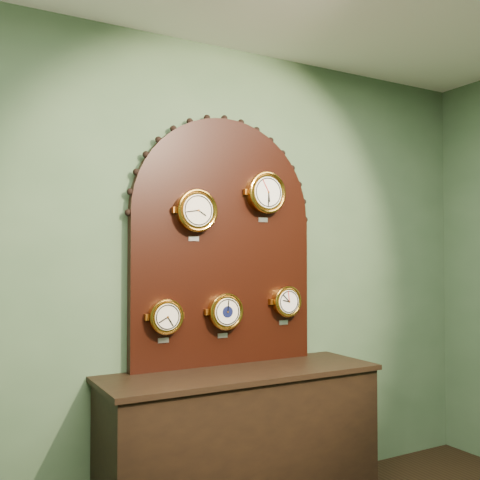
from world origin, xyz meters
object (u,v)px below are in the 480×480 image
shop_counter (242,446)px  hygrometer (166,317)px  display_board (224,233)px  barometer (225,311)px  tide_clock (286,301)px  roman_clock (196,211)px  arabic_clock (266,193)px

shop_counter → hygrometer: size_ratio=6.31×
display_board → barometer: size_ratio=5.61×
shop_counter → tide_clock: tide_clock is taller
shop_counter → hygrometer: 0.86m
roman_clock → tide_clock: size_ratio=1.21×
hygrometer → arabic_clock: bearing=-0.1°
hygrometer → barometer: size_ratio=0.93×
roman_clock → tide_clock: roman_clock is taller
arabic_clock → barometer: 0.78m
shop_counter → barometer: size_ratio=5.87×
display_board → tide_clock: size_ratio=6.12×
hygrometer → shop_counter: bearing=-20.7°
display_board → tide_clock: display_board is taller
roman_clock → hygrometer: size_ratio=1.20×
shop_counter → roman_clock: roman_clock is taller
hygrometer → barometer: barometer is taller
arabic_clock → tide_clock: 0.70m
roman_clock → tide_clock: (0.63, 0.00, -0.55)m
tide_clock → arabic_clock: bearing=-179.4°
display_board → barometer: (-0.03, -0.07, -0.47)m
arabic_clock → hygrometer: size_ratio=1.24×
shop_counter → tide_clock: size_ratio=6.40×
arabic_clock → hygrometer: 0.99m
shop_counter → display_board: display_board is taller
shop_counter → roman_clock: bearing=145.2°
shop_counter → hygrometer: bearing=159.3°
display_board → hygrometer: (-0.41, -0.07, -0.48)m
shop_counter → barometer: (-0.03, 0.15, 0.76)m
shop_counter → roman_clock: (-0.22, 0.15, 1.35)m
barometer → roman_clock: bearing=-179.8°
roman_clock → hygrometer: bearing=179.6°
display_board → roman_clock: display_board is taller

